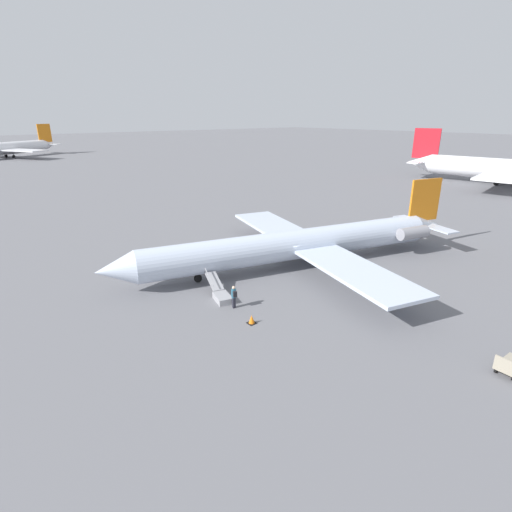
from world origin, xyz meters
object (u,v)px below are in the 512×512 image
Objects in this scene: passenger at (234,295)px; airplane_main at (305,243)px; boarding_stairs at (221,294)px; luggage_cart at (511,365)px; airplane_far_left at (1,149)px.

airplane_main is at bearing -58.24° from passenger.
luggage_cart is at bearing -142.75° from boarding_stairs.
airplane_far_left is 17.85× the size of luggage_cart.
airplane_far_left is 132.87m from passenger.
passenger is at bearing 58.62° from airplane_far_left.
airplane_main reaches higher than boarding_stairs.
boarding_stairs is at bearing 58.64° from airplane_far_left.
boarding_stairs reaches higher than passenger.
airplane_far_left reaches higher than luggage_cart.
boarding_stairs is (10.38, 1.12, -1.78)m from airplane_main.
passenger reaches higher than luggage_cart.
boarding_stairs reaches higher than luggage_cart.
passenger is (0.12, 1.87, 0.62)m from boarding_stairs.
luggage_cart is (-7.14, 16.06, -0.54)m from passenger.
passenger is (5.52, 132.73, -2.07)m from airplane_far_left.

